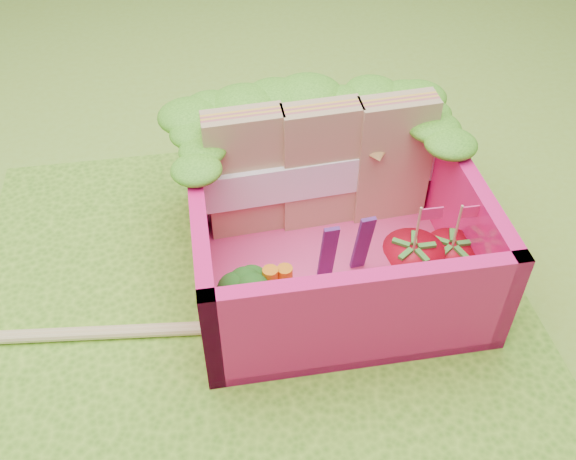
# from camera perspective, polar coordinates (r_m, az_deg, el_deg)

# --- Properties ---
(ground) EXTENTS (14.00, 14.00, 0.00)m
(ground) POSITION_cam_1_polar(r_m,az_deg,el_deg) (3.06, -3.14, -7.27)
(ground) COLOR #8BB633
(ground) RESTS_ON ground
(placemat) EXTENTS (2.60, 2.60, 0.03)m
(placemat) POSITION_cam_1_polar(r_m,az_deg,el_deg) (3.05, -3.16, -7.08)
(placemat) COLOR #579722
(placemat) RESTS_ON ground
(bento_floor) EXTENTS (1.30, 1.30, 0.05)m
(bento_floor) POSITION_cam_1_polar(r_m,az_deg,el_deg) (3.22, 3.66, -2.52)
(bento_floor) COLOR #E93B7B
(bento_floor) RESTS_ON placemat
(bento_box) EXTENTS (1.30, 1.30, 0.55)m
(bento_box) POSITION_cam_1_polar(r_m,az_deg,el_deg) (3.05, 3.86, 0.78)
(bento_box) COLOR #F0146B
(bento_box) RESTS_ON placemat
(lettuce_ruffle) EXTENTS (1.43, 0.77, 0.11)m
(lettuce_ruffle) POSITION_cam_1_polar(r_m,az_deg,el_deg) (3.20, 2.37, 10.65)
(lettuce_ruffle) COLOR #2D7C16
(lettuce_ruffle) RESTS_ON bento_box
(sandwich_stack) EXTENTS (1.23, 0.25, 0.68)m
(sandwich_stack) POSITION_cam_1_polar(r_m,az_deg,el_deg) (3.20, 2.92, 5.65)
(sandwich_stack) COLOR tan
(sandwich_stack) RESTS_ON bento_floor
(broccoli) EXTENTS (0.34, 0.34, 0.25)m
(broccoli) POSITION_cam_1_polar(r_m,az_deg,el_deg) (2.79, -3.45, -5.67)
(broccoli) COLOR #6EA24E
(broccoli) RESTS_ON bento_floor
(carrot_sticks) EXTENTS (0.14, 0.08, 0.27)m
(carrot_sticks) POSITION_cam_1_polar(r_m,az_deg,el_deg) (2.87, -0.92, -5.26)
(carrot_sticks) COLOR orange
(carrot_sticks) RESTS_ON bento_floor
(purple_wedges) EXTENTS (0.24, 0.06, 0.38)m
(purple_wedges) POSITION_cam_1_polar(r_m,az_deg,el_deg) (2.97, 5.13, -1.61)
(purple_wedges) COLOR #411856
(purple_wedges) RESTS_ON bento_floor
(strawberry_left) EXTENTS (0.28, 0.28, 0.52)m
(strawberry_left) POSITION_cam_1_polar(r_m,az_deg,el_deg) (2.98, 10.78, -3.45)
(strawberry_left) COLOR red
(strawberry_left) RESTS_ON bento_floor
(strawberry_right) EXTENTS (0.24, 0.24, 0.48)m
(strawberry_right) POSITION_cam_1_polar(r_m,az_deg,el_deg) (3.07, 14.06, -2.92)
(strawberry_right) COLOR red
(strawberry_right) RESTS_ON bento_floor
(snap_peas) EXTENTS (0.60, 0.30, 0.05)m
(snap_peas) POSITION_cam_1_polar(r_m,az_deg,el_deg) (3.05, 11.36, -5.41)
(snap_peas) COLOR #6ABE3C
(snap_peas) RESTS_ON bento_floor
(chopsticks) EXTENTS (2.03, 0.27, 0.05)m
(chopsticks) POSITION_cam_1_polar(r_m,az_deg,el_deg) (3.16, -24.04, -8.70)
(chopsticks) COLOR #D6B675
(chopsticks) RESTS_ON placemat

